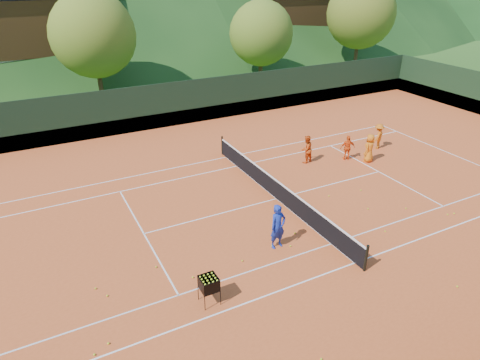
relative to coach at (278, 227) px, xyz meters
name	(u,v)px	position (x,y,z in m)	size (l,w,h in m)	color
ground	(277,199)	(2.00, 3.26, -0.94)	(400.00, 400.00, 0.00)	#2C541A
clay_court	(277,199)	(2.00, 3.26, -0.93)	(40.00, 24.00, 0.02)	#C94F20
coach	(278,227)	(0.00, 0.00, 0.00)	(0.67, 0.44, 1.83)	#192EA2
student_a	(306,149)	(5.65, 6.09, -0.14)	(0.76, 0.59, 1.56)	#DD4D13
student_b	(348,148)	(7.93, 5.34, -0.21)	(0.83, 0.35, 1.42)	#FA5816
student_c	(369,148)	(8.81, 4.57, -0.11)	(0.79, 0.51, 1.61)	orange
student_d	(378,136)	(10.64, 5.80, -0.15)	(0.98, 0.57, 1.52)	orange
tennis_ball_0	(96,288)	(-6.80, 0.72, -0.88)	(0.07, 0.07, 0.07)	#C5DF25
tennis_ball_1	(406,208)	(6.69, -0.24, -0.88)	(0.07, 0.07, 0.07)	#C5DF25
tennis_ball_2	(193,277)	(-3.64, -0.26, -0.88)	(0.07, 0.07, 0.07)	#C5DF25
tennis_ball_3	(290,246)	(0.45, -0.27, -0.88)	(0.07, 0.07, 0.07)	#C5DF25
tennis_ball_4	(317,212)	(2.94, 1.33, -0.88)	(0.07, 0.07, 0.07)	#C5DF25
tennis_ball_5	(385,231)	(4.49, -1.20, -0.88)	(0.07, 0.07, 0.07)	#C5DF25
tennis_ball_6	(321,359)	(-1.76, -5.17, -0.88)	(0.07, 0.07, 0.07)	#C5DF25
tennis_ball_7	(107,296)	(-6.52, 0.18, -0.88)	(0.07, 0.07, 0.07)	#C5DF25
tennis_ball_8	(108,343)	(-6.92, -1.87, -0.88)	(0.07, 0.07, 0.07)	#C5DF25
tennis_ball_9	(448,214)	(7.92, -1.48, -0.88)	(0.07, 0.07, 0.07)	#C5DF25
tennis_ball_10	(295,233)	(1.11, 0.40, -0.88)	(0.07, 0.07, 0.07)	#C5DF25
tennis_ball_11	(329,196)	(4.33, 2.29, -0.88)	(0.07, 0.07, 0.07)	#C5DF25
tennis_ball_12	(242,261)	(-1.66, -0.23, -0.88)	(0.07, 0.07, 0.07)	#C5DF25
tennis_ball_13	(156,267)	(-4.61, 0.89, -0.88)	(0.07, 0.07, 0.07)	#C5DF25
tennis_ball_14	(272,246)	(-0.20, 0.06, -0.88)	(0.07, 0.07, 0.07)	#C5DF25
tennis_ball_15	(361,190)	(6.07, 2.03, -0.88)	(0.07, 0.07, 0.07)	#C5DF25
tennis_ball_16	(454,213)	(8.24, -1.55, -0.88)	(0.07, 0.07, 0.07)	#C5DF25
tennis_ball_18	(457,287)	(4.21, -4.88, -0.88)	(0.07, 0.07, 0.07)	#C5DF25
tennis_ball_20	(368,209)	(5.14, 0.51, -0.88)	(0.07, 0.07, 0.07)	#C5DF25
tennis_ball_21	(94,355)	(-7.36, -2.10, -0.88)	(0.07, 0.07, 0.07)	#C5DF25
court_lines	(277,199)	(2.00, 3.26, -0.91)	(23.83, 11.03, 0.00)	white
tennis_net	(277,189)	(2.00, 3.26, -0.42)	(0.10, 12.07, 1.10)	black
perimeter_fence	(278,175)	(2.00, 3.26, 0.33)	(40.40, 24.24, 3.00)	black
ball_hopper	(209,284)	(-3.60, -1.63, -0.17)	(0.57, 0.57, 1.00)	black
chalet_left	(0,19)	(-8.00, 33.26, 4.71)	(13.80, 9.93, 12.92)	beige
chalet_mid	(163,14)	(8.00, 37.26, 4.05)	(12.65, 8.82, 11.45)	beige
chalet_right	(289,9)	(22.00, 33.26, 4.32)	(11.50, 8.82, 11.91)	beige
tree_b	(93,35)	(-2.00, 23.26, 4.26)	(6.40, 6.40, 8.40)	#3F2A19
tree_c	(261,33)	(12.00, 22.26, 3.61)	(5.60, 5.60, 7.35)	#422B1A
tree_d	(361,14)	(24.00, 23.26, 4.58)	(6.80, 6.80, 8.93)	#422C1A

